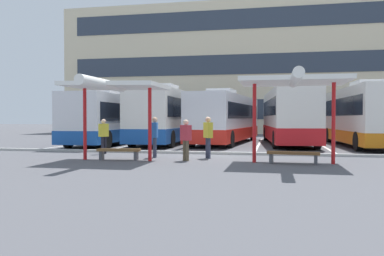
# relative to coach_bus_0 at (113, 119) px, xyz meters

# --- Properties ---
(ground_plane) EXTENTS (160.00, 160.00, 0.00)m
(ground_plane) POSITION_rel_coach_bus_0_xyz_m (7.52, -7.39, -1.60)
(ground_plane) COLOR #515156
(terminal_building) EXTENTS (41.75, 15.19, 17.01)m
(terminal_building) POSITION_rel_coach_bus_0_xyz_m (7.56, 25.26, 5.53)
(terminal_building) COLOR beige
(terminal_building) RESTS_ON ground
(coach_bus_0) EXTENTS (2.91, 11.37, 3.47)m
(coach_bus_0) POSITION_rel_coach_bus_0_xyz_m (0.00, 0.00, 0.00)
(coach_bus_0) COLOR silver
(coach_bus_0) RESTS_ON ground
(coach_bus_1) EXTENTS (2.69, 11.38, 3.80)m
(coach_bus_1) POSITION_rel_coach_bus_0_xyz_m (3.48, 1.18, 0.17)
(coach_bus_1) COLOR silver
(coach_bus_1) RESTS_ON ground
(coach_bus_2) EXTENTS (3.66, 11.83, 3.50)m
(coach_bus_2) POSITION_rel_coach_bus_0_xyz_m (7.25, 1.99, 0.01)
(coach_bus_2) COLOR silver
(coach_bus_2) RESTS_ON ground
(coach_bus_3) EXTENTS (3.42, 11.47, 3.76)m
(coach_bus_3) POSITION_rel_coach_bus_0_xyz_m (11.25, 1.83, 0.13)
(coach_bus_3) COLOR silver
(coach_bus_3) RESTS_ON ground
(coach_bus_4) EXTENTS (3.12, 10.88, 3.77)m
(coach_bus_4) POSITION_rel_coach_bus_0_xyz_m (15.44, 0.60, 0.17)
(coach_bus_4) COLOR silver
(coach_bus_4) RESTS_ON ground
(lane_stripe_0) EXTENTS (0.16, 14.00, 0.01)m
(lane_stripe_0) POSITION_rel_coach_bus_0_xyz_m (-2.04, 0.92, -1.59)
(lane_stripe_0) COLOR white
(lane_stripe_0) RESTS_ON ground
(lane_stripe_1) EXTENTS (0.16, 14.00, 0.01)m
(lane_stripe_1) POSITION_rel_coach_bus_0_xyz_m (1.78, 0.92, -1.59)
(lane_stripe_1) COLOR white
(lane_stripe_1) RESTS_ON ground
(lane_stripe_2) EXTENTS (0.16, 14.00, 0.01)m
(lane_stripe_2) POSITION_rel_coach_bus_0_xyz_m (5.61, 0.92, -1.59)
(lane_stripe_2) COLOR white
(lane_stripe_2) RESTS_ON ground
(lane_stripe_3) EXTENTS (0.16, 14.00, 0.01)m
(lane_stripe_3) POSITION_rel_coach_bus_0_xyz_m (9.44, 0.92, -1.59)
(lane_stripe_3) COLOR white
(lane_stripe_3) RESTS_ON ground
(lane_stripe_4) EXTENTS (0.16, 14.00, 0.01)m
(lane_stripe_4) POSITION_rel_coach_bus_0_xyz_m (13.26, 0.92, -1.59)
(lane_stripe_4) COLOR white
(lane_stripe_4) RESTS_ON ground
(waiting_shelter_0) EXTENTS (3.75, 4.58, 3.12)m
(waiting_shelter_0) POSITION_rel_coach_bus_0_xyz_m (4.23, -10.03, 1.29)
(waiting_shelter_0) COLOR red
(waiting_shelter_0) RESTS_ON ground
(bench_0) EXTENTS (1.76, 0.58, 0.45)m
(bench_0) POSITION_rel_coach_bus_0_xyz_m (4.23, -9.57, -1.26)
(bench_0) COLOR brown
(bench_0) RESTS_ON ground
(waiting_shelter_1) EXTENTS (3.87, 4.84, 3.22)m
(waiting_shelter_1) POSITION_rel_coach_bus_0_xyz_m (11.08, -9.69, 1.39)
(waiting_shelter_1) COLOR red
(waiting_shelter_1) RESTS_ON ground
(bench_1) EXTENTS (1.94, 0.64, 0.45)m
(bench_1) POSITION_rel_coach_bus_0_xyz_m (11.08, -9.60, -1.26)
(bench_1) COLOR brown
(bench_1) RESTS_ON ground
(platform_kerb) EXTENTS (44.00, 0.24, 0.12)m
(platform_kerb) POSITION_rel_coach_bus_0_xyz_m (7.52, -6.34, -1.54)
(platform_kerb) COLOR #ADADA8
(platform_kerb) RESTS_ON ground
(waiting_passenger_0) EXTENTS (0.50, 0.47, 1.63)m
(waiting_passenger_0) POSITION_rel_coach_bus_0_xyz_m (6.97, -9.39, -0.66)
(waiting_passenger_0) COLOR brown
(waiting_passenger_0) RESTS_ON ground
(waiting_passenger_1) EXTENTS (0.30, 0.53, 1.73)m
(waiting_passenger_1) POSITION_rel_coach_bus_0_xyz_m (5.39, -8.39, -0.59)
(waiting_passenger_1) COLOR #33384C
(waiting_passenger_1) RESTS_ON ground
(waiting_passenger_2) EXTENTS (0.36, 0.52, 1.64)m
(waiting_passenger_2) POSITION_rel_coach_bus_0_xyz_m (2.52, -7.18, -0.65)
(waiting_passenger_2) COLOR black
(waiting_passenger_2) RESTS_ON ground
(waiting_passenger_3) EXTENTS (0.46, 0.54, 1.74)m
(waiting_passenger_3) POSITION_rel_coach_bus_0_xyz_m (7.67, -8.27, -0.58)
(waiting_passenger_3) COLOR #33384C
(waiting_passenger_3) RESTS_ON ground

